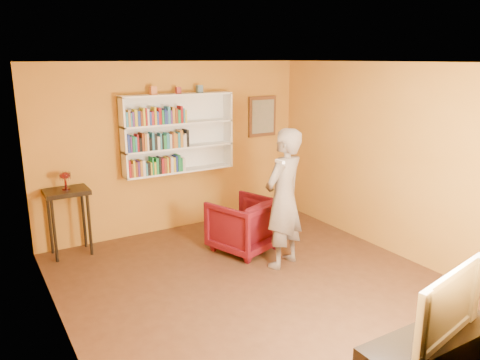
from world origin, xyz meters
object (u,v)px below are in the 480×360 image
at_px(person, 284,199).
at_px(television, 437,302).
at_px(ruby_lustre, 65,177).
at_px(bookshelf, 177,133).
at_px(console_table, 67,201).
at_px(armchair, 244,225).

bearing_deg(person, television, 61.03).
bearing_deg(television, ruby_lustre, 102.72).
relative_size(ruby_lustre, television, 0.23).
xyz_separation_m(bookshelf, console_table, (-1.77, -0.16, -0.79)).
bearing_deg(armchair, ruby_lustre, -46.10).
height_order(console_table, armchair, console_table).
relative_size(bookshelf, ruby_lustre, 7.23).
bearing_deg(person, bookshelf, -93.62).
xyz_separation_m(console_table, television, (2.02, -4.50, 0.01)).
height_order(person, television, person).
height_order(ruby_lustre, person, person).
xyz_separation_m(bookshelf, armchair, (0.44, -1.31, -1.20)).
xyz_separation_m(person, television, (-0.37, -2.65, -0.13)).
xyz_separation_m(armchair, person, (0.19, -0.70, 0.55)).
height_order(console_table, person, person).
bearing_deg(console_table, armchair, -27.53).
bearing_deg(ruby_lustre, person, -37.74).
height_order(bookshelf, television, bookshelf).
bearing_deg(ruby_lustre, console_table, -50.19).
height_order(armchair, person, person).
xyz_separation_m(ruby_lustre, armchair, (2.21, -1.15, -0.76)).
relative_size(armchair, person, 0.45).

